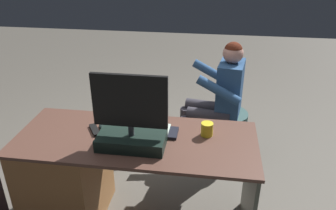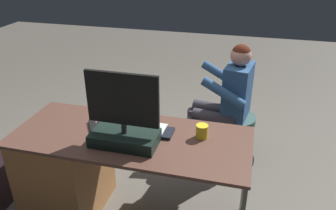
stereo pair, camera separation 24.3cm
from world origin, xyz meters
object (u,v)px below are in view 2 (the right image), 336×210
monitor (124,124)px  visitor_chair (233,134)px  office_chair_teddy (123,129)px  teddy_bear (122,95)px  cup (202,131)px  desk (78,168)px  keyboard (142,130)px  tv_remote (93,126)px  computer_mouse (102,122)px  person (226,96)px

monitor → visitor_chair: (-0.62, -1.03, -0.58)m
office_chair_teddy → teddy_bear: bearing=-90.0°
cup → teddy_bear: same height
cup → visitor_chair: bearing=-101.4°
desk → monitor: 0.64m
keyboard → desk: bearing=9.2°
desk → visitor_chair: (-1.04, -0.94, -0.11)m
tv_remote → office_chair_teddy: bearing=-114.9°
monitor → cup: (-0.46, -0.19, -0.09)m
cup → teddy_bear: 1.10m
keyboard → cup: bearing=-176.9°
cup → teddy_bear: (0.83, -0.69, -0.15)m
cup → teddy_bear: bearing=-39.8°
tv_remote → cup: bearing=152.0°
monitor → keyboard: (-0.06, -0.17, -0.12)m
tv_remote → keyboard: bearing=153.4°
monitor → tv_remote: (0.28, -0.13, -0.13)m
desk → visitor_chair: bearing=-138.1°
tv_remote → visitor_chair: tv_remote is taller
tv_remote → office_chair_teddy: (0.09, -0.74, -0.46)m
computer_mouse → office_chair_teddy: bearing=-78.5°
keyboard → visitor_chair: 1.12m
computer_mouse → cup: size_ratio=1.07×
monitor → tv_remote: monitor is taller
tv_remote → visitor_chair: bearing=-167.8°
computer_mouse → visitor_chair: 1.29m
tv_remote → teddy_bear: 0.76m
teddy_bear → visitor_chair: 1.07m
keyboard → person: size_ratio=0.38×
person → tv_remote: bearing=47.0°
cup → office_chair_teddy: 1.18m
desk → keyboard: size_ratio=3.71×
keyboard → teddy_bear: bearing=-58.7°
desk → office_chair_teddy: size_ratio=3.40×
monitor → computer_mouse: (0.24, -0.19, -0.12)m
desk → tv_remote: size_ratio=10.39×
monitor → visitor_chair: bearing=-121.3°
office_chair_teddy → teddy_bear: 0.34m
computer_mouse → cup: bearing=180.0°
monitor → office_chair_teddy: (0.38, -0.87, -0.58)m
cup → tv_remote: size_ratio=0.60×
desk → teddy_bear: size_ratio=4.47×
cup → tv_remote: cup is taller
desk → keyboard: 0.59m
desk → person: (-0.95, -0.92, 0.27)m
monitor → teddy_bear: size_ratio=1.36×
monitor → visitor_chair: 1.33m
monitor → cup: size_ratio=5.27×
teddy_bear → person: 0.92m
teddy_bear → person: size_ratio=0.31×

